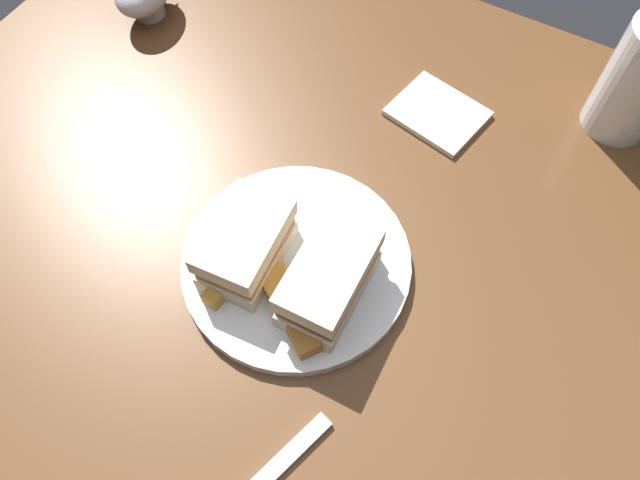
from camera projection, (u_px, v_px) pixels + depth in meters
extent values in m
plane|color=black|center=(332.00, 400.00, 1.30)|extent=(6.00, 6.00, 0.00)
cube|color=brown|center=(336.00, 345.00, 0.99)|extent=(1.19, 0.90, 0.70)
cylinder|color=white|center=(296.00, 263.00, 0.66)|extent=(0.25, 0.25, 0.02)
cube|color=beige|center=(248.00, 254.00, 0.64)|extent=(0.08, 0.11, 0.02)
cube|color=#B27A4C|center=(246.00, 245.00, 0.63)|extent=(0.07, 0.11, 0.02)
cube|color=beige|center=(244.00, 236.00, 0.61)|extent=(0.08, 0.11, 0.02)
cube|color=beige|center=(329.00, 287.00, 0.63)|extent=(0.07, 0.12, 0.02)
cube|color=brown|center=(329.00, 278.00, 0.61)|extent=(0.07, 0.12, 0.02)
cube|color=beige|center=(329.00, 269.00, 0.59)|extent=(0.07, 0.12, 0.02)
cube|color=#AD702D|center=(299.00, 330.00, 0.60)|extent=(0.06, 0.05, 0.02)
cube|color=gold|center=(270.00, 285.00, 0.63)|extent=(0.05, 0.04, 0.02)
cube|color=gold|center=(220.00, 289.00, 0.63)|extent=(0.02, 0.04, 0.02)
cube|color=gold|center=(264.00, 280.00, 0.63)|extent=(0.05, 0.05, 0.02)
cylinder|color=white|center=(640.00, 80.00, 0.70)|extent=(0.08, 0.08, 0.15)
cylinder|color=orange|center=(627.00, 99.00, 0.73)|extent=(0.07, 0.07, 0.08)
cylinder|color=#B7B7BC|center=(149.00, 9.00, 0.86)|extent=(0.04, 0.04, 0.02)
cube|color=silver|center=(438.00, 113.00, 0.77)|extent=(0.13, 0.11, 0.01)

